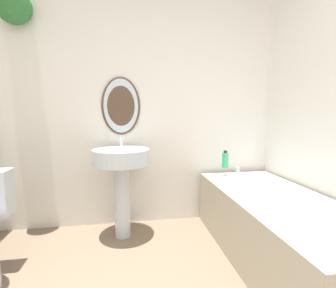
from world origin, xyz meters
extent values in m
cube|color=silver|center=(0.00, 2.29, 1.20)|extent=(2.86, 0.06, 2.40)
ellipsoid|color=#4C3828|center=(-0.19, 2.24, 1.20)|extent=(0.37, 0.02, 0.56)
ellipsoid|color=silver|center=(-0.19, 2.24, 1.20)|extent=(0.33, 0.01, 0.52)
sphere|color=#2D6B33|center=(-1.07, 2.17, 2.03)|extent=(0.29, 0.29, 0.29)
cylinder|color=silver|center=(-0.19, 1.97, 0.34)|extent=(0.14, 0.14, 0.68)
cylinder|color=silver|center=(-0.19, 1.97, 0.74)|extent=(0.50, 0.50, 0.14)
cylinder|color=silver|center=(-0.19, 2.10, 0.86)|extent=(0.02, 0.02, 0.10)
cube|color=#B2A893|center=(0.99, 1.38, 0.25)|extent=(0.73, 1.65, 0.50)
cube|color=silver|center=(0.99, 1.38, 0.48)|extent=(0.63, 1.55, 0.04)
cylinder|color=silver|center=(0.99, 2.11, 0.54)|extent=(0.04, 0.04, 0.08)
cylinder|color=#38B275|center=(0.84, 2.09, 0.66)|extent=(0.06, 0.06, 0.15)
cylinder|color=black|center=(0.84, 2.09, 0.74)|extent=(0.04, 0.04, 0.02)
camera|label=1|loc=(-0.12, -0.20, 1.11)|focal=26.00mm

